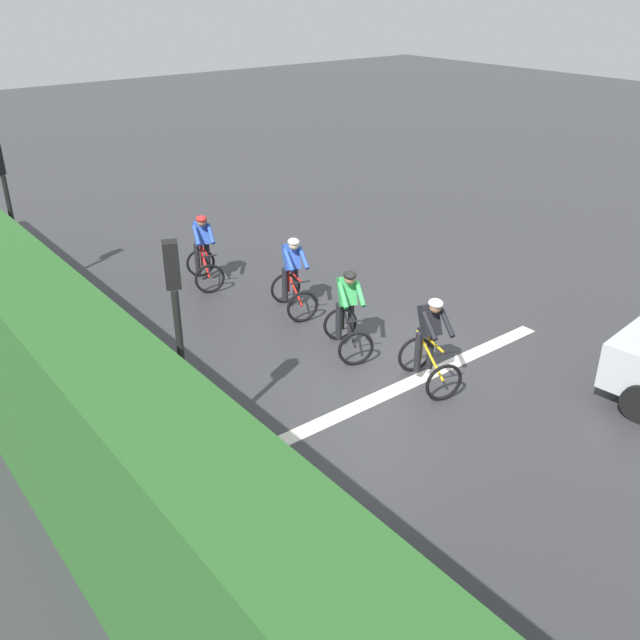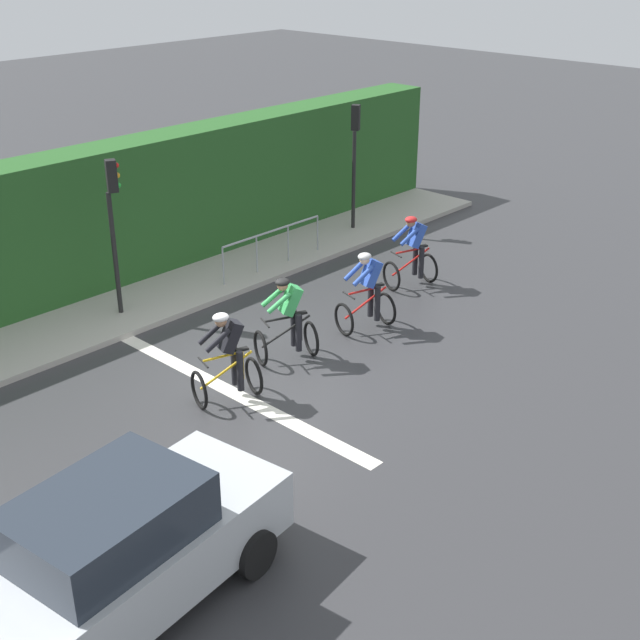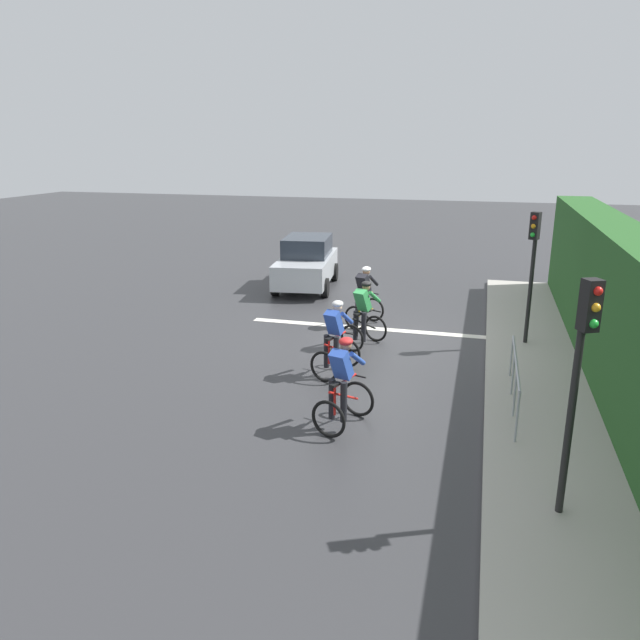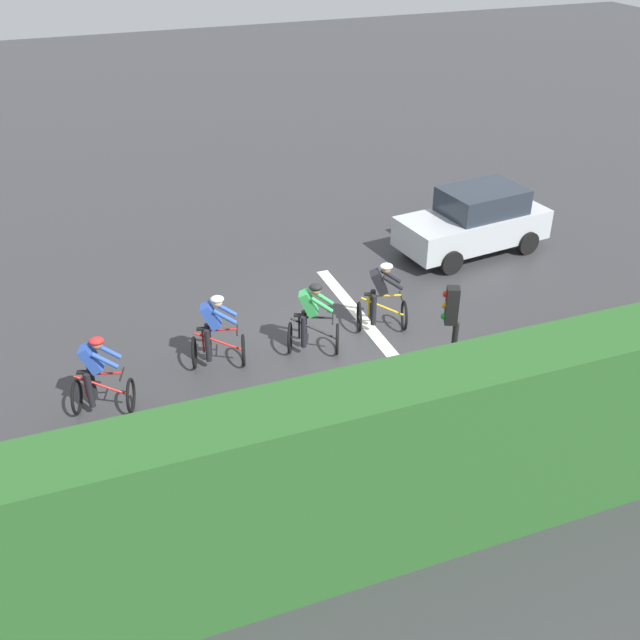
{
  "view_description": "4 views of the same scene",
  "coord_description": "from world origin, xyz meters",
  "px_view_note": "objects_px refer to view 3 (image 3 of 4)",
  "views": [
    {
      "loc": [
        -7.45,
        -7.86,
        6.37
      ],
      "look_at": [
        -0.98,
        0.41,
        1.13
      ],
      "focal_mm": 38.7,
      "sensor_mm": 36.0,
      "label": 1
    },
    {
      "loc": [
        10.23,
        -9.19,
        7.48
      ],
      "look_at": [
        0.71,
        0.98,
        0.99
      ],
      "focal_mm": 47.81,
      "sensor_mm": 36.0,
      "label": 2
    },
    {
      "loc": [
        -2.7,
        14.95,
        4.89
      ],
      "look_at": [
        0.84,
        1.91,
        0.93
      ],
      "focal_mm": 34.05,
      "sensor_mm": 36.0,
      "label": 3
    },
    {
      "loc": [
        -12.67,
        5.48,
        8.89
      ],
      "look_at": [
        -0.03,
        0.67,
        0.79
      ],
      "focal_mm": 41.84,
      "sensor_mm": 36.0,
      "label": 4
    }
  ],
  "objects_px": {
    "cyclist_second": "(335,340)",
    "traffic_light_far_junction": "(580,366)",
    "cyclist_lead": "(343,386)",
    "car_silver": "(307,263)",
    "cyclist_fourth": "(364,298)",
    "traffic_light_near_crossing": "(532,259)",
    "pedestrian_railing_kerbside": "(515,372)",
    "cyclist_mid": "(364,316)"
  },
  "relations": [
    {
      "from": "traffic_light_far_junction",
      "to": "cyclist_mid",
      "type": "bearing_deg",
      "value": -58.26
    },
    {
      "from": "traffic_light_near_crossing",
      "to": "cyclist_second",
      "type": "bearing_deg",
      "value": 36.51
    },
    {
      "from": "cyclist_second",
      "to": "traffic_light_near_crossing",
      "type": "xyz_separation_m",
      "value": [
        -4.09,
        -3.03,
        1.43
      ]
    },
    {
      "from": "traffic_light_near_crossing",
      "to": "traffic_light_far_junction",
      "type": "relative_size",
      "value": 1.0
    },
    {
      "from": "cyclist_fourth",
      "to": "traffic_light_near_crossing",
      "type": "relative_size",
      "value": 0.5
    },
    {
      "from": "cyclist_lead",
      "to": "traffic_light_far_junction",
      "type": "xyz_separation_m",
      "value": [
        -3.47,
        1.98,
        1.43
      ]
    },
    {
      "from": "car_silver",
      "to": "traffic_light_far_junction",
      "type": "relative_size",
      "value": 1.28
    },
    {
      "from": "cyclist_mid",
      "to": "pedestrian_railing_kerbside",
      "type": "distance_m",
      "value": 4.55
    },
    {
      "from": "cyclist_mid",
      "to": "traffic_light_far_junction",
      "type": "bearing_deg",
      "value": 121.74
    },
    {
      "from": "cyclist_second",
      "to": "car_silver",
      "type": "relative_size",
      "value": 0.39
    },
    {
      "from": "traffic_light_far_junction",
      "to": "pedestrian_railing_kerbside",
      "type": "relative_size",
      "value": 1.07
    },
    {
      "from": "cyclist_lead",
      "to": "car_silver",
      "type": "height_order",
      "value": "car_silver"
    },
    {
      "from": "cyclist_lead",
      "to": "cyclist_mid",
      "type": "distance_m",
      "value": 4.49
    },
    {
      "from": "cyclist_lead",
      "to": "cyclist_mid",
      "type": "xyz_separation_m",
      "value": [
        0.51,
        -4.46,
        0.0
      ]
    },
    {
      "from": "cyclist_lead",
      "to": "car_silver",
      "type": "relative_size",
      "value": 0.39
    },
    {
      "from": "pedestrian_railing_kerbside",
      "to": "cyclist_second",
      "type": "bearing_deg",
      "value": -13.99
    },
    {
      "from": "traffic_light_near_crossing",
      "to": "pedestrian_railing_kerbside",
      "type": "bearing_deg",
      "value": 84.07
    },
    {
      "from": "cyclist_fourth",
      "to": "traffic_light_far_junction",
      "type": "height_order",
      "value": "traffic_light_far_junction"
    },
    {
      "from": "cyclist_mid",
      "to": "pedestrian_railing_kerbside",
      "type": "xyz_separation_m",
      "value": [
        -3.46,
        2.95,
        -0.02
      ]
    },
    {
      "from": "pedestrian_railing_kerbside",
      "to": "traffic_light_far_junction",
      "type": "bearing_deg",
      "value": 98.54
    },
    {
      "from": "cyclist_lead",
      "to": "traffic_light_near_crossing",
      "type": "distance_m",
      "value": 6.57
    },
    {
      "from": "cyclist_lead",
      "to": "cyclist_second",
      "type": "bearing_deg",
      "value": -73.21
    },
    {
      "from": "cyclist_second",
      "to": "cyclist_mid",
      "type": "height_order",
      "value": "same"
    },
    {
      "from": "cyclist_lead",
      "to": "cyclist_fourth",
      "type": "height_order",
      "value": "same"
    },
    {
      "from": "pedestrian_railing_kerbside",
      "to": "cyclist_fourth",
      "type": "bearing_deg",
      "value": -51.15
    },
    {
      "from": "cyclist_second",
      "to": "cyclist_fourth",
      "type": "distance_m",
      "value": 3.8
    },
    {
      "from": "cyclist_lead",
      "to": "cyclist_fourth",
      "type": "xyz_separation_m",
      "value": [
        0.85,
        -6.23,
        0.0
      ]
    },
    {
      "from": "traffic_light_near_crossing",
      "to": "pedestrian_railing_kerbside",
      "type": "height_order",
      "value": "traffic_light_near_crossing"
    },
    {
      "from": "cyclist_mid",
      "to": "cyclist_fourth",
      "type": "distance_m",
      "value": 1.8
    },
    {
      "from": "traffic_light_near_crossing",
      "to": "cyclist_lead",
      "type": "bearing_deg",
      "value": 58.44
    },
    {
      "from": "cyclist_fourth",
      "to": "traffic_light_near_crossing",
      "type": "xyz_separation_m",
      "value": [
        -4.21,
        0.77,
        1.43
      ]
    },
    {
      "from": "cyclist_fourth",
      "to": "traffic_light_far_junction",
      "type": "xyz_separation_m",
      "value": [
        -4.32,
        8.21,
        1.43
      ]
    },
    {
      "from": "traffic_light_near_crossing",
      "to": "traffic_light_far_junction",
      "type": "xyz_separation_m",
      "value": [
        -0.12,
        7.45,
        0.0
      ]
    },
    {
      "from": "cyclist_lead",
      "to": "cyclist_second",
      "type": "relative_size",
      "value": 1.0
    },
    {
      "from": "traffic_light_far_junction",
      "to": "pedestrian_railing_kerbside",
      "type": "xyz_separation_m",
      "value": [
        0.53,
        -3.5,
        -1.45
      ]
    },
    {
      "from": "cyclist_second",
      "to": "cyclist_fourth",
      "type": "xyz_separation_m",
      "value": [
        0.11,
        -3.79,
        0.0
      ]
    },
    {
      "from": "cyclist_second",
      "to": "traffic_light_near_crossing",
      "type": "height_order",
      "value": "traffic_light_near_crossing"
    },
    {
      "from": "cyclist_mid",
      "to": "traffic_light_far_junction",
      "type": "height_order",
      "value": "traffic_light_far_junction"
    },
    {
      "from": "cyclist_lead",
      "to": "traffic_light_far_junction",
      "type": "distance_m",
      "value": 4.24
    },
    {
      "from": "cyclist_second",
      "to": "traffic_light_far_junction",
      "type": "distance_m",
      "value": 6.27
    },
    {
      "from": "cyclist_fourth",
      "to": "car_silver",
      "type": "distance_m",
      "value": 4.99
    },
    {
      "from": "car_silver",
      "to": "cyclist_fourth",
      "type": "bearing_deg",
      "value": 124.87
    }
  ]
}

